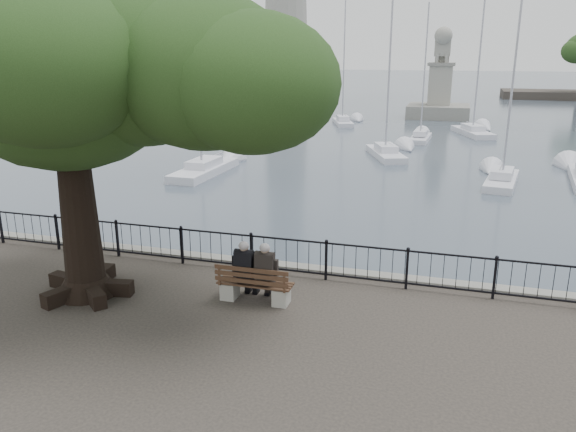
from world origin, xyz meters
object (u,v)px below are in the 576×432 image
at_px(person_left, 246,272).
at_px(lighthouse, 286,6).
at_px(lion_monument, 439,95).
at_px(tree, 97,62).
at_px(person_right, 267,274).
at_px(bench, 255,289).

distance_m(person_left, lighthouse, 64.44).
distance_m(person_left, lion_monument, 49.13).
bearing_deg(person_left, tree, -167.06).
xyz_separation_m(tree, lighthouse, (-14.48, 61.83, 5.75)).
distance_m(tree, lion_monument, 50.23).
xyz_separation_m(person_right, lighthouse, (-17.98, 61.13, 10.43)).
distance_m(bench, lion_monument, 49.23).
bearing_deg(person_right, lion_monument, 87.65).
bearing_deg(person_right, tree, -168.79).
bearing_deg(tree, person_right, 11.21).
height_order(bench, lighthouse, lighthouse).
bearing_deg(tree, person_left, 12.94).
bearing_deg(bench, person_right, 21.00).
relative_size(bench, person_right, 1.20).
height_order(person_left, person_right, same).
bearing_deg(lion_monument, lighthouse, 148.89).
height_order(person_left, lion_monument, lion_monument).
xyz_separation_m(bench, person_left, (-0.23, 0.10, 0.35)).
relative_size(lighthouse, lion_monument, 3.21).
relative_size(tree, lighthouse, 0.35).
relative_size(bench, lighthouse, 0.06).
xyz_separation_m(bench, lion_monument, (2.28, 49.17, 0.94)).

